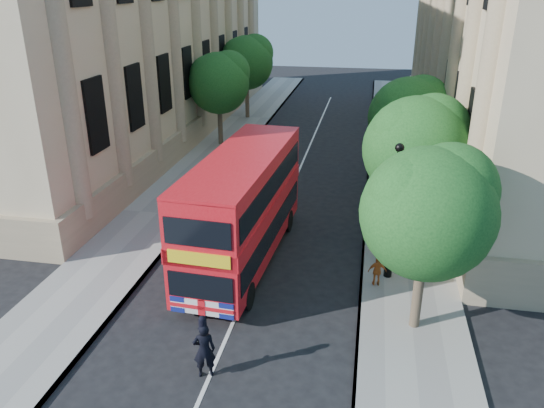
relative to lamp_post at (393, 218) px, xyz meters
The scene contains 16 objects.
ground 8.20m from the lamp_post, 129.81° to the right, with size 120.00×120.00×0.00m, color black.
pavement_right 4.75m from the lamp_post, 79.38° to the left, with size 3.50×80.00×0.12m, color gray.
pavement_left 11.73m from the lamp_post, 159.59° to the left, with size 3.50×80.00×0.12m, color gray.
building_left 26.82m from the lamp_post, 136.25° to the left, with size 12.00×38.00×18.00m, color tan.
tree_right_near 3.54m from the lamp_post, 74.15° to the right, with size 4.00×4.00×6.08m.
tree_right_mid 3.70m from the lamp_post, 74.48° to the left, with size 4.20×4.20×6.37m.
tree_right_far 9.25m from the lamp_post, 84.67° to the left, with size 4.00×4.00×6.15m.
tree_left_far 19.52m from the lamp_post, 124.35° to the left, with size 4.00×4.00×6.30m.
tree_left_back 26.51m from the lamp_post, 114.51° to the left, with size 4.20×4.20×6.65m.
lamp_post is the anchor object (origin of this frame).
double_decker_bus 5.65m from the lamp_post, behind, with size 3.00×9.43×4.30m.
box_van 10.80m from the lamp_post, 131.87° to the left, with size 2.01×4.76×2.71m.
police_constable 8.35m from the lamp_post, 128.85° to the right, with size 0.63×0.41×1.72m, color black.
woman_pedestrian 2.01m from the lamp_post, 80.40° to the left, with size 0.80×0.62×1.64m, color beige.
child_a 2.00m from the lamp_post, 119.80° to the right, with size 0.66×0.28×1.13m, color #C76323.
child_b 2.11m from the lamp_post, 93.65° to the left, with size 0.62×0.35×0.95m, color gold.
Camera 1 is at (3.95, -11.82, 10.28)m, focal length 35.00 mm.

